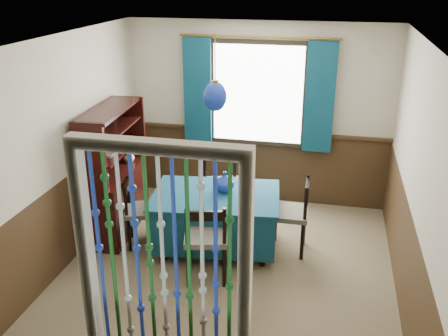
% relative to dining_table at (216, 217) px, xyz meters
% --- Properties ---
extents(floor, '(4.00, 4.00, 0.00)m').
position_rel_dining_table_xyz_m(floor, '(0.24, -0.52, -0.41)').
color(floor, brown).
rests_on(floor, ground).
extents(ceiling, '(4.00, 4.00, 0.00)m').
position_rel_dining_table_xyz_m(ceiling, '(0.24, -0.52, 2.09)').
color(ceiling, silver).
rests_on(ceiling, ground).
extents(wall_back, '(3.60, 0.00, 3.60)m').
position_rel_dining_table_xyz_m(wall_back, '(0.24, 1.48, 0.84)').
color(wall_back, beige).
rests_on(wall_back, ground).
extents(wall_front, '(3.60, 0.00, 3.60)m').
position_rel_dining_table_xyz_m(wall_front, '(0.24, -2.52, 0.84)').
color(wall_front, beige).
rests_on(wall_front, ground).
extents(wall_left, '(0.00, 4.00, 4.00)m').
position_rel_dining_table_xyz_m(wall_left, '(-1.56, -0.52, 0.84)').
color(wall_left, beige).
rests_on(wall_left, ground).
extents(wall_right, '(0.00, 4.00, 4.00)m').
position_rel_dining_table_xyz_m(wall_right, '(2.04, -0.52, 0.84)').
color(wall_right, beige).
rests_on(wall_right, ground).
extents(wainscot_back, '(3.60, 0.00, 3.60)m').
position_rel_dining_table_xyz_m(wainscot_back, '(0.24, 1.47, 0.09)').
color(wainscot_back, '#3A2716').
rests_on(wainscot_back, ground).
extents(wainscot_left, '(0.00, 4.00, 4.00)m').
position_rel_dining_table_xyz_m(wainscot_left, '(-1.55, -0.52, 0.09)').
color(wainscot_left, '#3A2716').
rests_on(wainscot_left, ground).
extents(wainscot_right, '(0.00, 4.00, 4.00)m').
position_rel_dining_table_xyz_m(wainscot_right, '(2.02, -0.52, 0.09)').
color(wainscot_right, '#3A2716').
rests_on(wainscot_right, ground).
extents(window, '(1.32, 0.12, 1.42)m').
position_rel_dining_table_xyz_m(window, '(0.24, 1.43, 1.14)').
color(window, black).
rests_on(window, wall_back).
extents(doorway, '(1.16, 0.12, 2.18)m').
position_rel_dining_table_xyz_m(doorway, '(0.24, -2.46, 0.64)').
color(doorway, silver).
rests_on(doorway, ground).
extents(dining_table, '(1.56, 1.17, 0.70)m').
position_rel_dining_table_xyz_m(dining_table, '(0.00, 0.00, 0.00)').
color(dining_table, '#0F3B4F').
rests_on(dining_table, floor).
extents(chair_near, '(0.54, 0.53, 0.92)m').
position_rel_dining_table_xyz_m(chair_near, '(0.05, -0.66, 0.08)').
color(chair_near, black).
rests_on(chair_near, floor).
extents(chair_far, '(0.59, 0.57, 0.95)m').
position_rel_dining_table_xyz_m(chair_far, '(-0.10, 0.70, 0.10)').
color(chair_far, black).
rests_on(chair_far, floor).
extents(chair_left, '(0.49, 0.51, 0.83)m').
position_rel_dining_table_xyz_m(chair_left, '(-0.90, -0.11, 0.03)').
color(chair_left, black).
rests_on(chair_left, floor).
extents(chair_right, '(0.43, 0.45, 0.90)m').
position_rel_dining_table_xyz_m(chair_right, '(0.87, 0.13, 0.07)').
color(chair_right, black).
rests_on(chair_right, floor).
extents(sideboard, '(0.50, 1.24, 1.59)m').
position_rel_dining_table_xyz_m(sideboard, '(-1.33, 0.17, 0.15)').
color(sideboard, black).
rests_on(sideboard, floor).
extents(pendant_lamp, '(0.26, 0.26, 0.81)m').
position_rel_dining_table_xyz_m(pendant_lamp, '(-0.00, -0.00, 1.44)').
color(pendant_lamp, olive).
rests_on(pendant_lamp, ceiling).
extents(vase_table, '(0.23, 0.23, 0.22)m').
position_rel_dining_table_xyz_m(vase_table, '(0.08, 0.11, 0.40)').
color(vase_table, navy).
rests_on(vase_table, dining_table).
extents(bowl_shelf, '(0.26, 0.26, 0.06)m').
position_rel_dining_table_xyz_m(bowl_shelf, '(-1.27, -0.11, 0.71)').
color(bowl_shelf, beige).
rests_on(bowl_shelf, sideboard).
extents(vase_sideboard, '(0.18, 0.18, 0.16)m').
position_rel_dining_table_xyz_m(vase_sideboard, '(-1.27, 0.51, 0.47)').
color(vase_sideboard, beige).
rests_on(vase_sideboard, sideboard).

